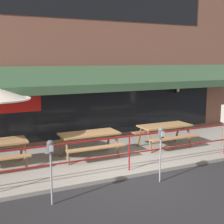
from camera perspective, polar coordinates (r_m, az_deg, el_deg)
ground_plane at (r=8.40m, az=4.14°, el=-11.85°), size 120.00×120.00×0.00m
patio_deck at (r=10.07m, az=-1.56°, el=-7.86°), size 15.00×4.00×0.10m
restaurant_building at (r=11.70m, az=-6.20°, el=12.54°), size 15.00×1.60×7.42m
patio_railing at (r=8.40m, az=3.18°, el=-6.10°), size 13.84×0.04×0.97m
picnic_table_centre at (r=9.57m, az=-4.18°, el=-4.73°), size 1.80×1.42×0.76m
picnic_table_right at (r=10.83m, az=9.61°, el=-3.16°), size 1.80×1.42×0.76m
parking_meter_near at (r=6.66m, az=-11.19°, el=-7.33°), size 0.15×0.16×1.42m
parking_meter_far at (r=7.85m, az=8.93°, el=-4.69°), size 0.15×0.16×1.42m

